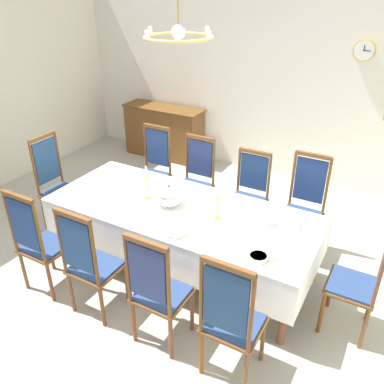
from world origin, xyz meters
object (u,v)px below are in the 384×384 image
object	(u,v)px
chair_south_b	(90,262)
candlestick_west	(147,186)
candlestick_east	(218,207)
chair_south_a	(39,241)
sideboard	(164,132)
spoon_primary	(186,237)
bowl_near_right	(258,257)
chair_south_d	(231,319)
soup_tureen	(169,195)
bowl_near_left	(173,233)
dining_table	(181,214)
chair_north_b	(195,180)
chair_south_c	(157,290)
chair_head_east	(363,278)
chair_north_c	(248,194)
mounted_clock	(364,50)
chair_north_a	(153,168)
chair_north_d	(304,205)
chandelier	(178,35)
chair_head_west	(57,183)

from	to	relation	value
chair_south_b	candlestick_west	xyz separation A→B (m)	(-0.04, 0.98, 0.33)
candlestick_east	chair_south_a	bearing A→B (deg)	-145.94
candlestick_east	sideboard	bearing A→B (deg)	131.97
chair_south_b	spoon_primary	xyz separation A→B (m)	(0.69, 0.55, 0.18)
bowl_near_right	sideboard	world-z (taller)	sideboard
chair_south_d	soup_tureen	world-z (taller)	chair_south_d
chair_south_d	bowl_near_left	size ratio (longest dim) A/B	6.51
spoon_primary	sideboard	bearing A→B (deg)	121.38
dining_table	candlestick_west	distance (m)	0.48
chair_north_b	spoon_primary	xyz separation A→B (m)	(0.69, -1.41, 0.19)
chair_south_c	chair_head_east	distance (m)	1.76
candlestick_west	chair_south_b	bearing A→B (deg)	-87.53
chair_north_c	mounted_clock	world-z (taller)	mounted_clock
chair_south_c	spoon_primary	world-z (taller)	chair_south_c
chair_head_east	chair_north_a	bearing A→B (deg)	70.98
soup_tureen	mounted_clock	xyz separation A→B (m)	(1.26, 2.83, 1.15)
soup_tureen	sideboard	bearing A→B (deg)	124.27
chair_north_a	chair_north_d	bearing A→B (deg)	-179.95
chair_north_b	chair_north_c	distance (m)	0.74
chair_north_c	candlestick_east	bearing A→B (deg)	93.50
dining_table	chair_north_b	size ratio (longest dim) A/B	2.49
chair_south_b	chandelier	world-z (taller)	chandelier
chair_head_west	soup_tureen	xyz separation A→B (m)	(1.67, 0.00, 0.27)
chair_south_b	candlestick_west	world-z (taller)	chair_south_b
chair_head_west	sideboard	bearing A→B (deg)	-178.09
chair_north_b	chair_head_east	bearing A→B (deg)	155.89
candlestick_west	mounted_clock	xyz separation A→B (m)	(1.53, 2.83, 1.11)
chair_north_c	chair_north_b	bearing A→B (deg)	-0.22
chair_north_c	chair_head_east	size ratio (longest dim) A/B	0.93
dining_table	bowl_near_left	size ratio (longest dim) A/B	15.26
chair_south_b	chandelier	xyz separation A→B (m)	(0.38, 0.98, 1.85)
chair_north_c	soup_tureen	world-z (taller)	chair_north_c
chair_north_a	chandelier	bearing A→B (deg)	136.50
bowl_near_right	chair_north_a	bearing A→B (deg)	145.92
chair_north_a	chair_south_b	world-z (taller)	chair_south_b
soup_tureen	chair_head_east	bearing A→B (deg)	-0.00
dining_table	chair_south_c	world-z (taller)	chair_south_c
chair_south_d	candlestick_west	distance (m)	1.78
chair_south_c	chair_south_d	size ratio (longest dim) A/B	0.97
candlestick_west	chandelier	size ratio (longest dim) A/B	0.58
chair_head_west	chair_south_c	bearing A→B (deg)	65.70
chair_south_b	sideboard	size ratio (longest dim) A/B	0.81
bowl_near_left	chandelier	distance (m)	1.73
dining_table	soup_tureen	xyz separation A→B (m)	(-0.14, 0.00, 0.19)
chair_north_c	bowl_near_right	distance (m)	1.53
chair_south_a	chandelier	distance (m)	2.34
chair_north_b	mounted_clock	world-z (taller)	mounted_clock
chair_north_a	chair_head_west	world-z (taller)	chair_head_west
chair_south_d	spoon_primary	xyz separation A→B (m)	(-0.72, 0.55, 0.17)
candlestick_west	spoon_primary	xyz separation A→B (m)	(0.73, -0.43, -0.15)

